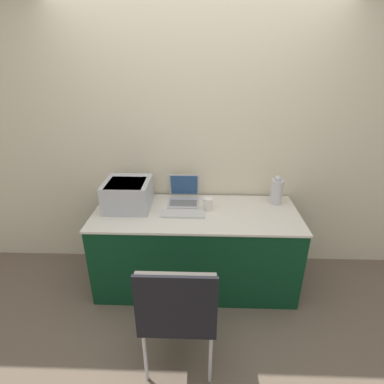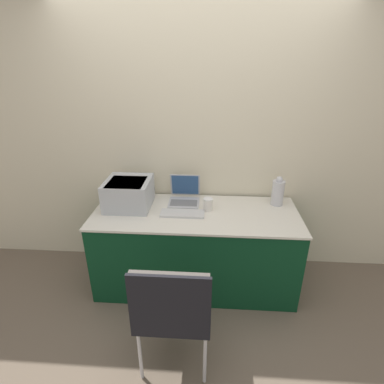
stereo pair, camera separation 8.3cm
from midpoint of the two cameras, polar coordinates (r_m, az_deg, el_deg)
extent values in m
plane|color=#6B5B4C|center=(2.86, 1.10, -21.09)|extent=(14.00, 14.00, 0.00)
cube|color=beige|center=(2.88, 2.08, 9.47)|extent=(8.00, 0.05, 2.60)
cube|color=#0C381E|center=(2.89, 1.52, -10.78)|extent=(1.82, 0.72, 0.75)
cube|color=silver|center=(2.69, 1.61, -4.04)|extent=(1.84, 0.74, 0.02)
cube|color=#B2B7BC|center=(2.80, -11.13, -0.22)|extent=(0.40, 0.41, 0.25)
cube|color=black|center=(2.72, -11.51, 1.43)|extent=(0.32, 0.31, 0.05)
cube|color=#B7B7BC|center=(2.82, -0.71, -2.15)|extent=(0.29, 0.24, 0.02)
cube|color=slate|center=(2.81, -0.73, -2.07)|extent=(0.25, 0.13, 0.00)
cube|color=#B7B7BC|center=(2.91, -0.49, 1.35)|extent=(0.29, 0.07, 0.23)
cube|color=#2D5184|center=(2.90, -0.50, 1.33)|extent=(0.26, 0.06, 0.21)
cube|color=silver|center=(2.64, -0.92, -4.12)|extent=(0.39, 0.15, 0.02)
cylinder|color=white|center=(2.71, 3.94, -2.41)|extent=(0.08, 0.08, 0.10)
cylinder|color=white|center=(2.68, 3.97, -1.33)|extent=(0.09, 0.09, 0.01)
cylinder|color=silver|center=(2.90, 16.81, -0.17)|extent=(0.11, 0.11, 0.24)
sphere|color=silver|center=(2.85, 17.12, 2.25)|extent=(0.06, 0.06, 0.06)
cube|color=#4C4742|center=(2.21, -2.08, -20.68)|extent=(0.47, 0.46, 0.04)
cube|color=#4C4742|center=(1.90, -2.88, -20.19)|extent=(0.47, 0.03, 0.43)
cylinder|color=silver|center=(2.56, -6.63, -20.89)|extent=(0.02, 0.02, 0.45)
cylinder|color=silver|center=(2.53, 3.76, -21.44)|extent=(0.02, 0.02, 0.45)
cylinder|color=silver|center=(2.29, -8.70, -28.32)|extent=(0.02, 0.02, 0.45)
cylinder|color=silver|center=(2.25, 3.68, -29.13)|extent=(0.02, 0.02, 0.45)
cube|color=black|center=(1.89, -2.96, -21.23)|extent=(0.49, 0.02, 0.47)
camera|label=1|loc=(0.04, -89.10, 0.40)|focal=28.00mm
camera|label=2|loc=(0.04, 90.90, -0.40)|focal=28.00mm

